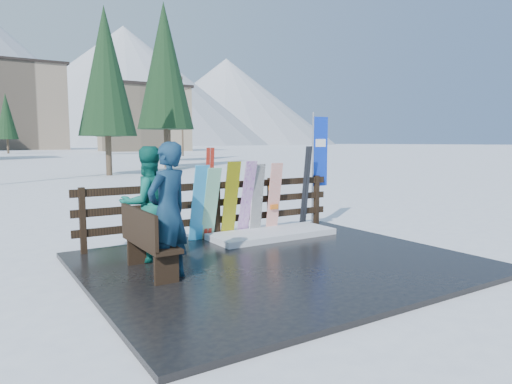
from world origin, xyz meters
TOP-DOWN VIEW (x-y plane):
  - ground at (0.00, 0.00)m, footprint 700.00×700.00m
  - deck at (0.00, 0.00)m, footprint 6.00×5.00m
  - fence at (0.00, 2.20)m, footprint 5.60×0.10m
  - snow_patch at (0.94, 1.60)m, footprint 2.57×1.00m
  - bench at (-2.09, 0.42)m, footprint 0.41×1.50m
  - snowboard_0 at (-0.51, 1.98)m, footprint 0.28×0.41m
  - snowboard_1 at (-0.25, 1.98)m, footprint 0.29×0.42m
  - snowboard_2 at (0.19, 1.98)m, footprint 0.30×0.35m
  - snowboard_3 at (0.57, 1.98)m, footprint 0.25×0.42m
  - snowboard_4 at (0.82, 1.98)m, footprint 0.26×0.23m
  - snowboard_5 at (1.25, 1.98)m, footprint 0.28×0.24m
  - ski_pair_a at (-0.25, 2.05)m, footprint 0.16×0.19m
  - ski_pair_b at (2.16, 2.05)m, footprint 0.17×0.24m
  - rental_flag at (2.69, 2.25)m, footprint 0.45×0.04m
  - person_front at (-1.91, 0.00)m, footprint 0.83×0.71m
  - person_back at (-1.80, 1.17)m, footprint 0.94×0.76m
  - trees at (4.16, 49.60)m, footprint 42.17×68.93m

SIDE VIEW (x-z plane):
  - ground at x=0.00m, z-range 0.00..0.00m
  - deck at x=0.00m, z-range 0.00..0.08m
  - snow_patch at x=0.94m, z-range 0.08..0.20m
  - bench at x=-2.09m, z-range 0.11..1.08m
  - fence at x=0.00m, z-range 0.16..1.31m
  - snowboard_1 at x=-0.25m, z-range 0.08..1.51m
  - snowboard_4 at x=0.82m, z-range 0.08..1.56m
  - snowboard_5 at x=1.25m, z-range 0.08..1.57m
  - snowboard_0 at x=-0.51m, z-range 0.08..1.57m
  - snowboard_2 at x=0.19m, z-range 0.08..1.62m
  - snowboard_3 at x=0.57m, z-range 0.08..1.63m
  - ski_pair_a at x=-0.25m, z-range 0.08..1.90m
  - ski_pair_b at x=2.16m, z-range 0.08..1.91m
  - person_back at x=-1.80m, z-range 0.08..1.94m
  - person_front at x=-1.91m, z-range 0.08..2.01m
  - rental_flag at x=2.69m, z-range 0.39..2.99m
  - trees at x=4.16m, z-range -0.91..12.74m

